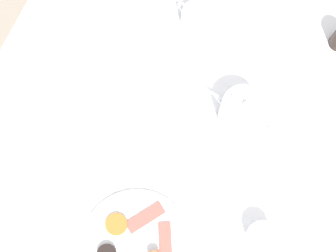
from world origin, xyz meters
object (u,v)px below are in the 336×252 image
Objects in this scene: teapot_near at (243,112)px; knife_by_plate at (14,180)px; teacup_with_saucer_right at (197,20)px; spoon_for_tea at (136,74)px; breakfast_plate at (136,248)px; creamer_jug at (261,235)px; fork_by_plate at (54,97)px.

teapot_near is 0.59m from knife_by_plate.
teacup_with_saucer_right is 0.63m from knife_by_plate.
teacup_with_saucer_right is 1.03× the size of spoon_for_tea.
creamer_jug reaches higher than breakfast_plate.
spoon_for_tea is (-0.44, 0.26, -0.03)m from creamer_jug.
breakfast_plate is 0.35m from knife_by_plate.
fork_by_plate is (-0.26, -0.34, -0.03)m from teacup_with_saucer_right.
teapot_near is 0.30m from spoon_for_tea.
fork_by_plate is 1.21× the size of spoon_for_tea.
breakfast_plate is at bearing -5.02° from knife_by_plate.
knife_by_plate is 0.41m from spoon_for_tea.
teapot_near is at bearing 39.01° from knife_by_plate.
creamer_jug is 0.40× the size of knife_by_plate.
spoon_for_tea is at bearing 66.53° from knife_by_plate.
knife_by_plate is (-0.26, -0.57, -0.03)m from teacup_with_saucer_right.
breakfast_plate is 0.42m from teapot_near.
creamer_jug is 0.60× the size of spoon_for_tea.
spoon_for_tea is (-0.18, 0.41, -0.01)m from breakfast_plate.
fork_by_plate is at bearing 24.12° from teapot_near.
fork_by_plate is (-0.35, 0.26, -0.01)m from breakfast_plate.
breakfast_plate is 1.89× the size of spoon_for_tea.
teapot_near is 0.30m from creamer_jug.
fork_by_plate is at bearing 168.89° from creamer_jug.
fork_by_plate is at bearing 91.44° from knife_by_plate.
spoon_for_tea is (0.17, 0.14, 0.00)m from fork_by_plate.
knife_by_plate is (-0.61, -0.11, -0.03)m from creamer_jug.
teapot_near is at bearing 16.56° from fork_by_plate.
creamer_jug reaches higher than spoon_for_tea.
teapot_near reaches higher than fork_by_plate.
creamer_jug reaches higher than knife_by_plate.
breakfast_plate is 0.44m from fork_by_plate.
creamer_jug is 0.62m from knife_by_plate.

